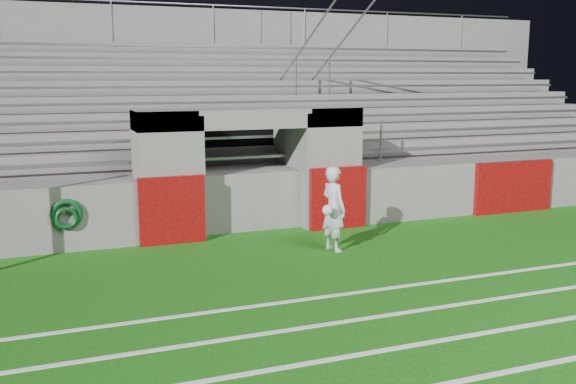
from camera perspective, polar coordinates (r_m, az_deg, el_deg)
name	(u,v)px	position (r m, az deg, el deg)	size (l,w,h in m)	color
ground	(316,276)	(10.73, 2.49, -7.46)	(90.00, 90.00, 0.00)	#15550E
stadium_structure	(201,142)	(17.90, -7.76, 4.47)	(26.00, 8.48, 5.42)	slate
goalkeeper_with_ball	(334,209)	(12.09, 4.08, -1.49)	(0.61, 0.72, 1.62)	silver
hose_coil	(66,215)	(12.56, -19.09, -1.97)	(0.59, 0.14, 0.59)	#0D431B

